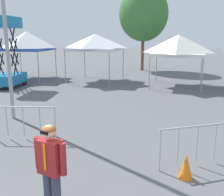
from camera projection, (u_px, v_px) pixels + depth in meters
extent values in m
cylinder|color=#9E9EA3|center=(38.00, 66.00, 17.89)|extent=(0.06, 0.06, 2.31)
cylinder|color=#9E9EA3|center=(21.00, 61.00, 21.39)|extent=(0.06, 0.06, 2.31)
cylinder|color=#9E9EA3|center=(56.00, 62.00, 20.83)|extent=(0.06, 0.06, 2.31)
pyramid|color=white|center=(27.00, 40.00, 19.23)|extent=(3.46, 3.46, 1.20)
cube|color=#3359B2|center=(28.00, 49.00, 19.39)|extent=(3.43, 3.43, 0.20)
cylinder|color=#9E9EA3|center=(65.00, 66.00, 17.50)|extent=(0.06, 0.06, 2.38)
cylinder|color=#9E9EA3|center=(109.00, 68.00, 16.51)|extent=(0.06, 0.06, 2.38)
cylinder|color=#9E9EA3|center=(85.00, 62.00, 20.41)|extent=(0.06, 0.06, 2.38)
cylinder|color=#9E9EA3|center=(123.00, 63.00, 19.42)|extent=(0.06, 0.06, 2.38)
pyramid|color=white|center=(95.00, 41.00, 18.07)|extent=(3.53, 3.53, 0.95)
cube|color=white|center=(95.00, 49.00, 18.21)|extent=(3.50, 3.50, 0.20)
cylinder|color=#9E9EA3|center=(149.00, 72.00, 15.58)|extent=(0.06, 0.06, 2.15)
cylinder|color=#9E9EA3|center=(202.00, 74.00, 14.70)|extent=(0.06, 0.06, 2.15)
cylinder|color=#9E9EA3|center=(156.00, 66.00, 18.39)|extent=(0.06, 0.06, 2.15)
cylinder|color=#9E9EA3|center=(201.00, 68.00, 17.51)|extent=(0.06, 0.06, 2.15)
pyramid|color=white|center=(178.00, 44.00, 16.16)|extent=(3.32, 3.32, 1.12)
cube|color=white|center=(178.00, 54.00, 16.32)|extent=(3.29, 3.29, 0.20)
cylinder|color=black|center=(12.00, 86.00, 15.53)|extent=(0.25, 0.50, 0.48)
cylinder|color=black|center=(7.00, 81.00, 17.32)|extent=(0.25, 0.50, 0.48)
cylinder|color=black|center=(24.00, 81.00, 17.20)|extent=(0.25, 0.50, 0.48)
cube|color=#1972AD|center=(9.00, 79.00, 16.35)|extent=(1.75, 2.49, 0.60)
cylinder|color=black|center=(0.00, 67.00, 16.23)|extent=(0.23, 0.98, 1.65)
cylinder|color=black|center=(0.00, 67.00, 16.23)|extent=(0.23, 0.98, 1.65)
cylinder|color=black|center=(15.00, 67.00, 16.13)|extent=(0.23, 0.98, 1.65)
cylinder|color=black|center=(15.00, 67.00, 16.13)|extent=(0.23, 0.98, 1.65)
cylinder|color=black|center=(14.00, 52.00, 15.91)|extent=(0.23, 0.98, 1.65)
cylinder|color=black|center=(14.00, 52.00, 15.91)|extent=(0.23, 0.98, 1.65)
cylinder|color=black|center=(13.00, 37.00, 15.70)|extent=(0.23, 0.98, 1.65)
cylinder|color=black|center=(13.00, 37.00, 15.70)|extent=(0.23, 0.98, 1.65)
cube|color=#1972AD|center=(4.00, 27.00, 15.61)|extent=(1.66, 2.37, 0.12)
cube|color=#1972AD|center=(12.00, 22.00, 16.56)|extent=(1.32, 0.27, 0.55)
cube|color=#1972AD|center=(14.00, 21.00, 15.47)|extent=(0.40, 2.17, 0.55)
cylinder|color=#33384C|center=(49.00, 195.00, 4.54)|extent=(0.16, 0.16, 0.92)
cube|color=maroon|center=(50.00, 157.00, 4.32)|extent=(0.46, 0.33, 0.60)
cylinder|color=maroon|center=(38.00, 152.00, 4.44)|extent=(0.11, 0.11, 0.56)
cylinder|color=maroon|center=(63.00, 159.00, 4.19)|extent=(0.11, 0.11, 0.56)
sphere|color=#D8A884|center=(49.00, 132.00, 4.22)|extent=(0.23, 0.23, 0.23)
ellipsoid|color=brown|center=(49.00, 129.00, 4.21)|extent=(0.23, 0.23, 0.14)
cube|color=black|center=(44.00, 133.00, 4.12)|extent=(0.15, 0.06, 0.06)
cube|color=orange|center=(45.00, 157.00, 4.20)|extent=(0.05, 0.02, 0.46)
cylinder|color=brown|center=(142.00, 53.00, 24.17)|extent=(0.28, 0.28, 3.33)
ellipsoid|color=#387233|center=(144.00, 14.00, 23.36)|extent=(4.42, 4.42, 4.87)
cylinder|color=#B7BABF|center=(22.00, 107.00, 7.97)|extent=(2.06, 0.50, 0.05)
cylinder|color=#B7BABF|center=(55.00, 124.00, 8.05)|extent=(0.04, 0.04, 1.05)
cylinder|color=#B7BABF|center=(40.00, 122.00, 8.06)|extent=(0.04, 0.04, 0.92)
cylinder|color=#B7BABF|center=(23.00, 122.00, 8.08)|extent=(0.04, 0.04, 0.92)
cylinder|color=#B7BABF|center=(7.00, 121.00, 8.11)|extent=(0.04, 0.04, 0.92)
cylinder|color=#B7BABF|center=(198.00, 126.00, 6.29)|extent=(1.83, 1.11, 0.05)
cylinder|color=#B7BABF|center=(160.00, 151.00, 6.15)|extent=(0.04, 0.04, 1.05)
cylinder|color=#B7BABF|center=(215.00, 142.00, 6.53)|extent=(0.04, 0.04, 0.92)
cylinder|color=#B7BABF|center=(197.00, 144.00, 6.40)|extent=(0.04, 0.04, 0.92)
cylinder|color=#B7BABF|center=(178.00, 147.00, 6.26)|extent=(0.04, 0.04, 0.92)
cone|color=orange|center=(186.00, 166.00, 5.89)|extent=(0.32, 0.32, 0.58)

